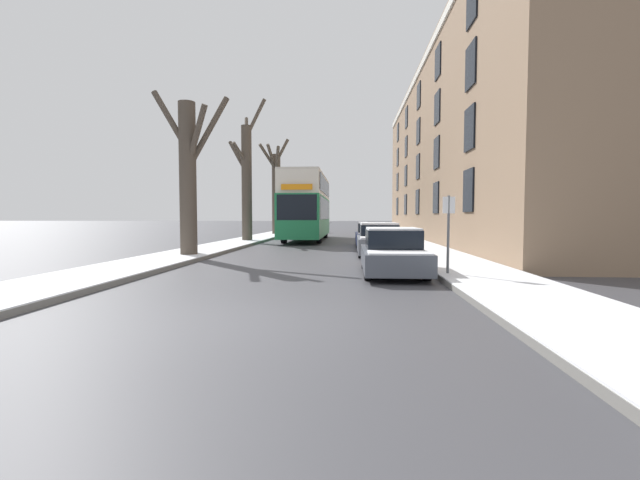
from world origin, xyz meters
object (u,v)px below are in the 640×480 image
Objects in this scene: bare_tree_left_1 at (247,178)px; street_sign_post at (448,231)px; pedestrian_left_sidewalk at (189,235)px; bare_tree_left_0 at (189,174)px; double_decker_bus at (307,204)px; parked_car_0 at (393,253)px; bare_tree_left_2 at (276,189)px; parked_car_2 at (372,235)px; parked_car_1 at (379,240)px; bare_tree_left_3 at (290,203)px.

bare_tree_left_1 is 4.12× the size of street_sign_post.
bare_tree_left_0 is at bearing -146.40° from pedestrian_left_sidewalk.
double_decker_bus is (3.62, 2.76, -1.59)m from bare_tree_left_1.
parked_car_0 is 9.62m from pedestrian_left_sidewalk.
bare_tree_left_2 reaches higher than pedestrian_left_sidewalk.
parked_car_2 is (0.00, 11.62, 0.00)m from parked_car_0.
pedestrian_left_sidewalk reaches higher than parked_car_0.
parked_car_2 is (-0.00, 5.54, -0.03)m from parked_car_1.
parked_car_1 is at bearing -69.55° from double_decker_bus.
bare_tree_left_1 reaches higher than bare_tree_left_2.
bare_tree_left_1 reaches higher than parked_car_1.
double_decker_bus reaches higher than parked_car_2.
bare_tree_left_1 reaches higher than parked_car_2.
parked_car_1 is (7.88, -8.66, -3.49)m from bare_tree_left_1.
parked_car_1 is at bearing 101.04° from street_sign_post.
bare_tree_left_1 reaches higher than double_decker_bus.
parked_car_1 is 5.54m from parked_car_2.
pedestrian_left_sidewalk is (-3.81, -12.25, -1.67)m from double_decker_bus.
bare_tree_left_2 is 20.65m from parked_car_1.
bare_tree_left_0 is 2.72m from pedestrian_left_sidewalk.
bare_tree_left_1 is at bearing 10.01° from pedestrian_left_sidewalk.
bare_tree_left_1 reaches higher than street_sign_post.
parked_car_1 is (7.66, 1.81, -2.73)m from bare_tree_left_0.
bare_tree_left_3 is (-0.22, 9.97, -0.92)m from bare_tree_left_2.
bare_tree_left_3 is at bearing 10.95° from pedestrian_left_sidewalk.
parked_car_2 is at bearing 90.00° from parked_car_0.
bare_tree_left_3 is 29.99m from parked_car_1.
bare_tree_left_3 reaches higher than parked_car_2.
double_decker_bus is at bearing 110.45° from parked_car_1.
double_decker_bus is at bearing -64.73° from bare_tree_left_2.
bare_tree_left_0 is 30.61m from bare_tree_left_3.
bare_tree_left_0 is 1.60× the size of parked_car_0.
parked_car_0 is 6.07m from parked_car_1.
parked_car_1 is at bearing -74.52° from bare_tree_left_3.
bare_tree_left_2 is 10.02m from bare_tree_left_3.
pedestrian_left_sidewalk is (-0.09, -29.63, -2.28)m from bare_tree_left_3.
parked_car_0 is 2.62× the size of pedestrian_left_sidewalk.
parked_car_0 is (7.76, -24.90, -3.45)m from bare_tree_left_2.
parked_car_2 is at bearing -40.55° from pedestrian_left_sidewalk.
parked_car_2 is 2.59× the size of pedestrian_left_sidewalk.
bare_tree_left_3 is 37.05m from street_sign_post.
parked_car_1 is at bearing -90.00° from parked_car_2.
bare_tree_left_0 is at bearing -88.79° from bare_tree_left_1.
bare_tree_left_3 reaches higher than parked_car_1.
double_decker_bus is 12.94m from pedestrian_left_sidewalk.
parked_car_0 is (7.88, -14.73, -3.52)m from bare_tree_left_1.
bare_tree_left_2 is (-0.10, 20.64, 0.69)m from bare_tree_left_0.
pedestrian_left_sidewalk is at bearing -174.12° from parked_car_1.
bare_tree_left_3 is 4.02× the size of pedestrian_left_sidewalk.
parked_car_0 is at bearing -29.06° from bare_tree_left_0.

